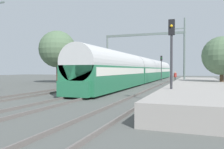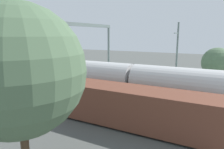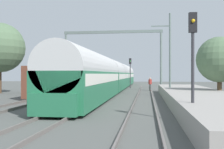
{
  "view_description": "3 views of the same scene",
  "coord_description": "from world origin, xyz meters",
  "px_view_note": "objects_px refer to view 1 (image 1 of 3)",
  "views": [
    {
      "loc": [
        7.82,
        -19.57,
        2.03
      ],
      "look_at": [
        0.0,
        1.88,
        1.55
      ],
      "focal_mm": 36.63,
      "sensor_mm": 36.0,
      "label": 1
    },
    {
      "loc": [
        -17.72,
        3.14,
        6.67
      ],
      "look_at": [
        -0.72,
        12.44,
        2.94
      ],
      "focal_mm": 33.5,
      "sensor_mm": 36.0,
      "label": 2
    },
    {
      "loc": [
        4.47,
        -18.38,
        2.19
      ],
      "look_at": [
        0.0,
        16.3,
        2.13
      ],
      "focal_mm": 43.59,
      "sensor_mm": 36.0,
      "label": 3
    }
  ],
  "objects_px": {
    "passenger_train": "(146,70)",
    "person_crossing": "(175,76)",
    "railway_signal_near": "(171,50)",
    "catenary_gantry": "(144,47)",
    "freight_car": "(100,74)",
    "railway_signal_far": "(161,65)"
  },
  "relations": [
    {
      "from": "passenger_train",
      "to": "person_crossing",
      "type": "height_order",
      "value": "passenger_train"
    },
    {
      "from": "person_crossing",
      "to": "catenary_gantry",
      "type": "height_order",
      "value": "catenary_gantry"
    },
    {
      "from": "passenger_train",
      "to": "freight_car",
      "type": "bearing_deg",
      "value": -113.57
    },
    {
      "from": "freight_car",
      "to": "railway_signal_far",
      "type": "xyz_separation_m",
      "value": [
        6.18,
        14.35,
        1.51
      ]
    },
    {
      "from": "freight_car",
      "to": "railway_signal_near",
      "type": "height_order",
      "value": "railway_signal_near"
    },
    {
      "from": "freight_car",
      "to": "person_crossing",
      "type": "relative_size",
      "value": 7.51
    },
    {
      "from": "catenary_gantry",
      "to": "passenger_train",
      "type": "bearing_deg",
      "value": 90.0
    },
    {
      "from": "person_crossing",
      "to": "railway_signal_near",
      "type": "distance_m",
      "value": 23.48
    },
    {
      "from": "railway_signal_near",
      "to": "catenary_gantry",
      "type": "xyz_separation_m",
      "value": [
        -6.51,
        22.59,
        2.48
      ]
    },
    {
      "from": "freight_car",
      "to": "catenary_gantry",
      "type": "height_order",
      "value": "catenary_gantry"
    },
    {
      "from": "freight_car",
      "to": "person_crossing",
      "type": "height_order",
      "value": "freight_car"
    },
    {
      "from": "passenger_train",
      "to": "catenary_gantry",
      "type": "bearing_deg",
      "value": -90.0
    },
    {
      "from": "freight_car",
      "to": "catenary_gantry",
      "type": "distance_m",
      "value": 9.82
    },
    {
      "from": "passenger_train",
      "to": "freight_car",
      "type": "height_order",
      "value": "passenger_train"
    },
    {
      "from": "freight_car",
      "to": "railway_signal_far",
      "type": "bearing_deg",
      "value": 66.71
    },
    {
      "from": "freight_car",
      "to": "railway_signal_far",
      "type": "relative_size",
      "value": 2.82
    },
    {
      "from": "freight_car",
      "to": "person_crossing",
      "type": "bearing_deg",
      "value": 42.97
    },
    {
      "from": "freight_car",
      "to": "railway_signal_far",
      "type": "distance_m",
      "value": 15.7
    },
    {
      "from": "railway_signal_far",
      "to": "catenary_gantry",
      "type": "relative_size",
      "value": 0.36
    },
    {
      "from": "passenger_train",
      "to": "person_crossing",
      "type": "relative_size",
      "value": 28.44
    },
    {
      "from": "railway_signal_far",
      "to": "catenary_gantry",
      "type": "distance_m",
      "value": 7.35
    },
    {
      "from": "railway_signal_near",
      "to": "catenary_gantry",
      "type": "bearing_deg",
      "value": 106.08
    }
  ]
}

